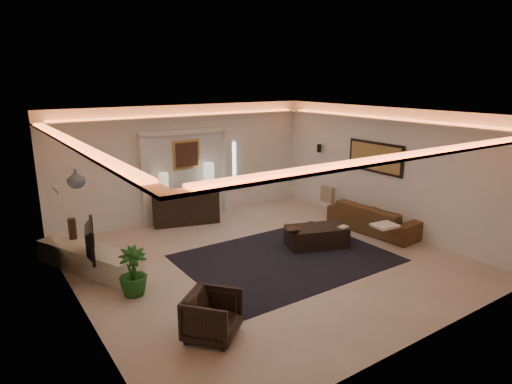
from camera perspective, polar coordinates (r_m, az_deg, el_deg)
floor at (r=8.91m, az=1.12°, el=-8.80°), size 7.00×7.00×0.00m
ceiling at (r=8.21m, az=1.22°, el=10.13°), size 7.00×7.00×0.00m
wall_back at (r=11.41m, az=-9.07°, el=3.88°), size 7.00×0.00×7.00m
wall_front at (r=6.07m, az=20.75°, el=-6.55°), size 7.00×0.00×7.00m
wall_left at (r=7.10m, az=-22.62°, el=-3.69°), size 0.00×7.00×7.00m
wall_right at (r=10.80m, az=16.52°, el=2.85°), size 0.00×7.00×7.00m
cove_soffit at (r=8.23m, az=1.21°, el=8.18°), size 7.00×7.00×0.04m
daylight_slit at (r=12.04m, az=-3.18°, el=4.11°), size 0.25×0.03×1.00m
area_rug at (r=8.99m, az=3.97°, el=-8.59°), size 4.00×3.00×0.01m
pilaster_left at (r=10.97m, az=-14.20°, el=1.30°), size 0.22×0.20×2.20m
pilaster_right at (r=11.92m, az=-3.79°, el=2.77°), size 0.22×0.20×2.20m
alcove_header at (r=11.20m, az=-9.01°, el=7.82°), size 2.52×0.20×0.12m
painting_frame at (r=11.35m, az=-9.04°, el=4.85°), size 0.74×0.04×0.74m
painting_canvas at (r=11.33m, az=-8.99°, el=4.83°), size 0.62×0.02×0.62m
art_panel_frame at (r=10.92m, az=15.30°, el=4.39°), size 0.04×1.64×0.74m
art_panel_gold at (r=10.90m, az=15.22°, el=4.38°), size 0.02×1.50×0.62m
wall_sconce at (r=12.17m, az=8.23°, el=5.67°), size 0.12×0.12×0.22m
wall_niche at (r=8.39m, az=-24.36°, el=0.26°), size 0.10×0.55×0.04m
console at (r=11.05m, az=-9.13°, el=-2.09°), size 1.69×0.92×0.81m
lamp_left at (r=10.93m, az=-11.91°, el=1.34°), size 0.30×0.30×0.50m
lamp_right at (r=11.44m, az=-6.16°, el=2.16°), size 0.36×0.36×0.62m
media_ledge at (r=8.98m, az=-20.95°, el=-8.09°), size 1.50×2.39×0.44m
tv at (r=8.36m, az=-21.33°, el=-5.88°), size 1.08×0.39×0.62m
figurine at (r=9.41m, az=-22.81°, el=-4.53°), size 0.15×0.15×0.42m
ginger_jar at (r=8.30m, az=-22.41°, el=1.63°), size 0.41×0.41×0.33m
plant at (r=7.68m, az=-15.74°, el=-9.99°), size 0.50×0.50×0.83m
sofa at (r=10.78m, az=15.16°, el=-3.27°), size 2.29×1.06×0.65m
throw_blanket at (r=9.57m, az=16.44°, el=-4.22°), size 0.54×0.46×0.05m
throw_pillow at (r=11.78m, az=9.32°, el=-0.29°), size 0.13×0.42×0.42m
coffee_table at (r=9.61m, az=7.88°, el=-5.86°), size 1.42×1.06×0.47m
bowl at (r=9.17m, az=4.76°, el=-5.14°), size 0.42×0.42×0.08m
magazine at (r=9.60m, az=11.31°, el=-4.63°), size 0.24×0.19×0.03m
armchair at (r=6.37m, az=-5.72°, el=-15.77°), size 1.00×1.00×0.65m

